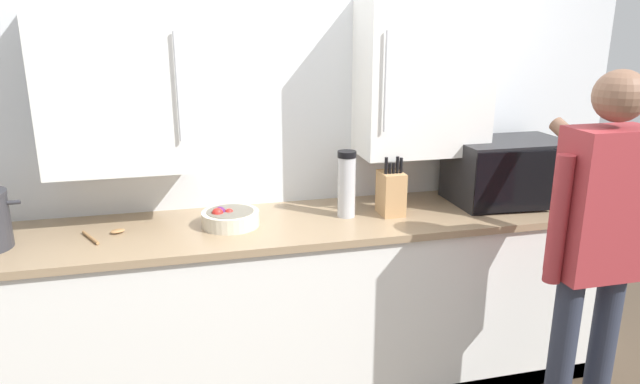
# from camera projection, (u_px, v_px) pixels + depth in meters

# --- Properties ---
(back_wall_tiled) EXTENTS (3.91, 0.44, 2.71)m
(back_wall_tiled) POSITION_uv_depth(u_px,v_px,m) (274.00, 113.00, 2.89)
(back_wall_tiled) COLOR silver
(back_wall_tiled) RESTS_ON ground_plane
(counter_unit) EXTENTS (3.26, 0.64, 0.93)m
(counter_unit) POSITION_uv_depth(u_px,v_px,m) (289.00, 308.00, 2.87)
(counter_unit) COLOR white
(counter_unit) RESTS_ON ground_plane
(microwave_oven) EXTENTS (0.59, 0.43, 0.33)m
(microwave_oven) POSITION_uv_depth(u_px,v_px,m) (504.00, 171.00, 2.99)
(microwave_oven) COLOR black
(microwave_oven) RESTS_ON counter_unit
(fruit_bowl) EXTENTS (0.27, 0.27, 0.10)m
(fruit_bowl) POSITION_uv_depth(u_px,v_px,m) (230.00, 217.00, 2.66)
(fruit_bowl) COLOR beige
(fruit_bowl) RESTS_ON counter_unit
(wooden_spoon) EXTENTS (0.19, 0.17, 0.02)m
(wooden_spoon) POSITION_uv_depth(u_px,v_px,m) (106.00, 234.00, 2.54)
(wooden_spoon) COLOR #A37547
(wooden_spoon) RESTS_ON counter_unit
(knife_block) EXTENTS (0.11, 0.15, 0.30)m
(knife_block) POSITION_uv_depth(u_px,v_px,m) (391.00, 193.00, 2.81)
(knife_block) COLOR tan
(knife_block) RESTS_ON counter_unit
(thermos_flask) EXTENTS (0.09, 0.09, 0.33)m
(thermos_flask) POSITION_uv_depth(u_px,v_px,m) (347.00, 184.00, 2.76)
(thermos_flask) COLOR #B7BABF
(thermos_flask) RESTS_ON counter_unit
(person_figure) EXTENTS (0.44, 0.57, 1.68)m
(person_figure) POSITION_uv_depth(u_px,v_px,m) (597.00, 239.00, 2.30)
(person_figure) COLOR #282D3D
(person_figure) RESTS_ON ground_plane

